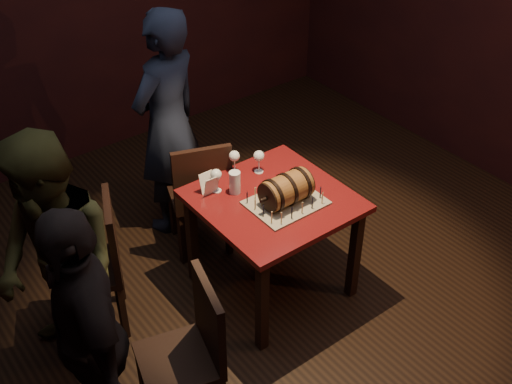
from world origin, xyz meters
The scene contains 16 objects.
room_shell centered at (0.00, 0.00, 1.40)m, with size 5.04×5.04×2.80m.
pub_table centered at (0.15, 0.15, 0.64)m, with size 0.90×0.90×0.75m.
cake_board centered at (0.17, 0.06, 0.76)m, with size 0.45×0.35×0.01m, color gray.
barrel_cake centered at (0.17, 0.06, 0.86)m, with size 0.36×0.21×0.21m.
birthday_candles centered at (0.17, 0.06, 0.80)m, with size 0.40×0.30×0.09m.
wine_glass_left centered at (-0.09, 0.43, 0.87)m, with size 0.07×0.07×0.16m.
wine_glass_mid centered at (0.13, 0.53, 0.87)m, with size 0.07×0.07×0.16m.
wine_glass_right centered at (0.25, 0.44, 0.87)m, with size 0.07×0.07×0.16m.
pint_of_ale centered at (0.00, 0.35, 0.82)m, with size 0.07×0.07×0.15m.
menu_card centered at (-0.13, 0.44, 0.81)m, with size 0.10×0.05×0.13m, color white, non-canonical shape.
chair_back centered at (-0.01, 0.75, 0.52)m, with size 0.51×0.51×0.93m.
chair_left_rear centered at (-0.88, 0.54, 0.52)m, with size 0.53×0.53×0.93m.
chair_left_front centered at (-0.80, -0.37, 0.52)m, with size 0.49×0.49×0.93m.
person_back centered at (0.01, 1.18, 0.85)m, with size 0.62×0.41×1.70m, color black.
person_left_rear centered at (-1.18, 0.31, 0.79)m, with size 0.77×0.60×1.58m, color #3F3F1F.
person_left_front centered at (-1.25, -0.18, 0.76)m, with size 0.89×0.37×1.51m, color black.
Camera 1 is at (-1.87, -2.32, 3.12)m, focal length 45.00 mm.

